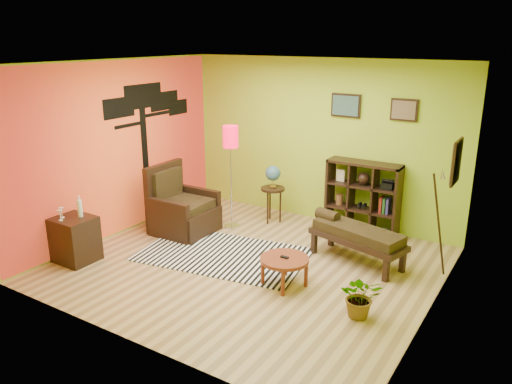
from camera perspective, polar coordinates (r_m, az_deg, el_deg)
The scene contains 11 objects.
ground at distance 7.23m, azimuth -0.79°, elevation -8.26°, with size 5.00×5.00×0.00m, color tan.
room_shell at distance 6.71m, azimuth -1.45°, elevation 5.97°, with size 5.04×4.54×2.82m.
zebra_rug at distance 7.54m, azimuth -3.77°, elevation -7.11°, with size 2.45×1.45×0.01m, color white.
coffee_table at distance 6.53m, azimuth 3.27°, elevation -7.96°, with size 0.64×0.64×0.41m.
armchair at distance 8.39m, azimuth -8.55°, elevation -2.22°, with size 0.94×0.95×1.12m.
side_cabinet at distance 7.67m, azimuth -19.97°, elevation -5.07°, with size 0.56×0.51×0.97m.
floor_lamp at distance 8.17m, azimuth -2.91°, elevation 5.27°, with size 0.26×0.26×1.75m.
globe_table at distance 8.58m, azimuth 1.95°, elevation 1.42°, with size 0.42×0.42×1.02m.
cube_shelf at distance 8.34m, azimuth 12.16°, elevation -0.66°, with size 1.20×0.35×1.20m.
bench at distance 7.30m, azimuth 11.28°, elevation -4.75°, with size 1.50×0.85×0.66m.
potted_plant at distance 6.02m, azimuth 11.85°, elevation -12.07°, with size 0.47×0.52×0.41m, color #26661E.
Camera 1 is at (3.55, -5.46, 3.13)m, focal length 35.00 mm.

